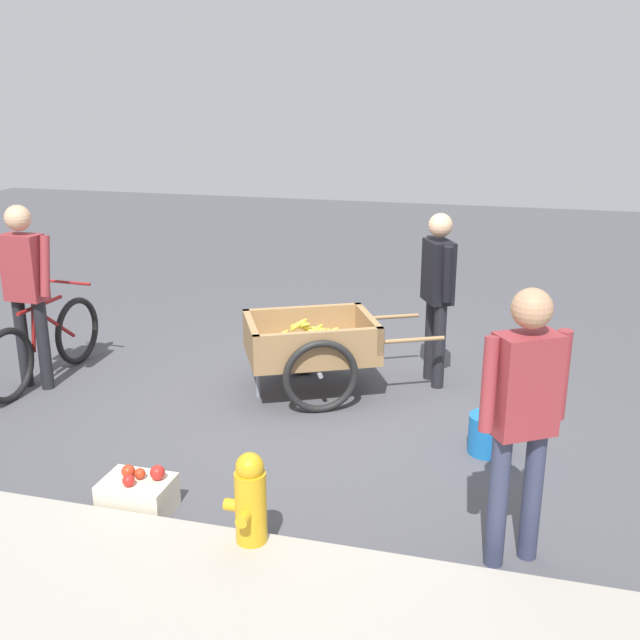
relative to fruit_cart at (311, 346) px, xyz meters
name	(u,v)px	position (x,y,z in m)	size (l,w,h in m)	color
ground_plane	(326,410)	(-0.23, 0.34, -0.43)	(24.00, 24.00, 0.00)	#47474C
fruit_cart	(311,346)	(0.00, 0.00, 0.00)	(1.81, 1.42, 0.69)	#937047
vendor_person	(438,284)	(-1.03, -0.52, 0.50)	(0.33, 0.50, 1.57)	black
bicycle	(45,345)	(2.43, 0.37, -0.08)	(0.46, 1.66, 0.85)	black
cyclist_person	(25,281)	(2.44, 0.52, 0.56)	(0.52, 0.22, 1.65)	black
fire_hydrant	(250,507)	(-0.34, 2.45, -0.10)	(0.25, 0.25, 0.67)	gold
plastic_bucket	(488,434)	(-1.58, 0.76, -0.29)	(0.29, 0.29, 0.30)	#1966B2
apple_crate	(138,494)	(0.54, 2.16, -0.31)	(0.44, 0.32, 0.32)	beige
bystander_person	(523,405)	(-1.78, 2.07, 0.53)	(0.45, 0.37, 1.62)	#333851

